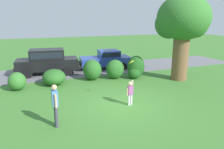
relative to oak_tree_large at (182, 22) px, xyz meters
The scene contains 13 objects.
ground_plane 7.48m from the oak_tree_large, 152.80° to the right, with size 80.00×80.00×0.00m, color #3D752D.
driveway_strip 8.45m from the oak_tree_large, 139.09° to the left, with size 28.00×4.40×0.02m, color slate.
oak_tree_large is the anchor object (origin of this frame).
shrub_near_tree 11.20m from the oak_tree_large, behind, with size 1.04×1.10×1.09m.
shrub_centre_left 9.23m from the oak_tree_large, 168.37° to the left, with size 1.47×1.74×1.00m.
shrub_centre 6.89m from the oak_tree_large, 160.95° to the left, with size 1.28×1.43×1.42m.
shrub_centre_right 5.55m from the oak_tree_large, 158.09° to the left, with size 1.29×1.12×1.36m.
shrub_far_end 4.43m from the oak_tree_large, 153.19° to the left, with size 1.34×1.32×1.59m.
parked_sedan 6.86m from the oak_tree_large, 126.97° to the left, with size 4.55×2.40×1.56m.
parked_suv 10.14m from the oak_tree_large, 151.15° to the left, with size 4.84×2.42×1.92m.
child_thrower 6.91m from the oak_tree_large, 149.54° to the right, with size 0.44×0.30×1.29m.
frisbee 5.97m from the oak_tree_large, 152.22° to the right, with size 0.31×0.27×0.24m.
adult_onlooker 10.23m from the oak_tree_large, 155.95° to the right, with size 0.23×0.53×1.74m.
Camera 1 is at (-4.00, -9.17, 4.21)m, focal length 34.44 mm.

